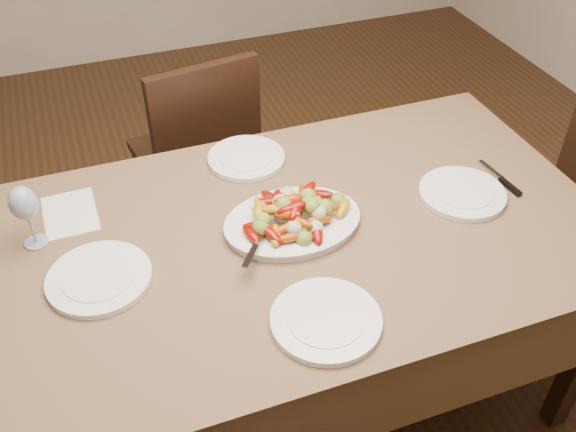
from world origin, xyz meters
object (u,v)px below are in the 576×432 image
at_px(plate_far, 246,159).
at_px(wine_glass, 27,215).
at_px(dining_table, 288,321).
at_px(chair_far, 193,154).
at_px(plate_right, 462,194).
at_px(serving_platter, 292,224).
at_px(plate_near, 326,320).
at_px(plate_left, 99,278).

distance_m(plate_far, wine_glass, 0.70).
distance_m(dining_table, chair_far, 0.90).
bearing_deg(plate_right, serving_platter, 175.34).
xyz_separation_m(chair_far, wine_glass, (-0.59, -0.69, 0.39)).
bearing_deg(plate_far, plate_right, -35.86).
bearing_deg(plate_right, wine_glass, 169.55).
distance_m(dining_table, plate_far, 0.54).
relative_size(chair_far, plate_near, 3.47).
xyz_separation_m(dining_table, plate_far, (-0.00, 0.38, 0.39)).
bearing_deg(plate_far, plate_near, -91.88).
bearing_deg(serving_platter, plate_far, 93.99).
bearing_deg(plate_near, dining_table, 85.27).
relative_size(chair_far, plate_right, 3.64).
distance_m(serving_platter, plate_right, 0.54).
bearing_deg(plate_right, plate_far, 144.14).
xyz_separation_m(plate_near, wine_glass, (-0.64, 0.54, 0.09)).
xyz_separation_m(serving_platter, wine_glass, (-0.69, 0.18, 0.09)).
xyz_separation_m(plate_right, plate_near, (-0.58, -0.32, 0.00)).
distance_m(plate_left, plate_far, 0.65).
xyz_separation_m(dining_table, chair_far, (-0.09, 0.89, 0.10)).
xyz_separation_m(dining_table, plate_near, (-0.03, -0.34, 0.39)).
bearing_deg(plate_left, plate_near, -33.96).
bearing_deg(serving_platter, plate_right, -4.66).
relative_size(chair_far, plate_left, 3.48).
bearing_deg(dining_table, wine_glass, 163.34).
relative_size(serving_platter, plate_far, 1.54).
relative_size(plate_right, wine_glass, 1.27).
bearing_deg(plate_left, chair_far, 63.82).
bearing_deg(plate_far, dining_table, -89.29).
relative_size(chair_far, plate_far, 3.80).
height_order(chair_far, serving_platter, chair_far).
bearing_deg(chair_far, dining_table, 86.40).
height_order(serving_platter, plate_near, serving_platter).
bearing_deg(plate_left, dining_table, 0.83).
bearing_deg(dining_table, plate_near, -94.73).
xyz_separation_m(chair_far, plate_right, (0.64, -0.91, 0.29)).
bearing_deg(serving_platter, wine_glass, 165.22).
bearing_deg(plate_far, chair_far, 99.03).
relative_size(dining_table, wine_glass, 8.98).
bearing_deg(plate_far, plate_left, -143.49).
distance_m(serving_platter, plate_left, 0.55).
height_order(chair_far, wine_glass, wine_glass).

